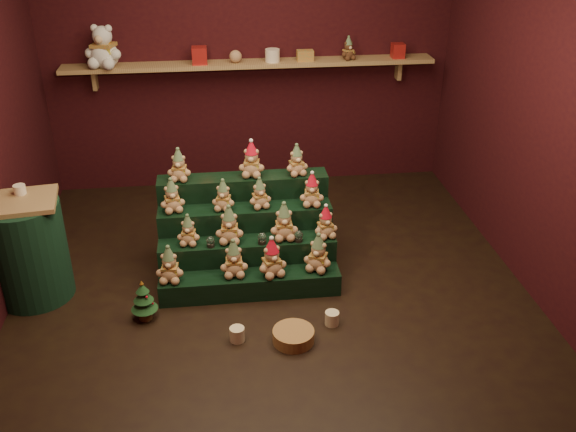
{
  "coord_description": "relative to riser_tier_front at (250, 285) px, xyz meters",
  "views": [
    {
      "loc": [
        -0.38,
        -4.3,
        2.89
      ],
      "look_at": [
        0.17,
        0.25,
        0.47
      ],
      "focal_mm": 40.0,
      "sensor_mm": 36.0,
      "label": 1
    }
  ],
  "objects": [
    {
      "name": "teddy_10",
      "position": [
        0.12,
        0.44,
        0.58
      ],
      "size": [
        0.21,
        0.2,
        0.25
      ],
      "primitive_type": null,
      "rotation": [
        0.0,
        0.0,
        0.24
      ],
      "color": "tan",
      "rests_on": "riser_tier_midback"
    },
    {
      "name": "right_wall",
      "position": [
        2.22,
        0.14,
        1.31
      ],
      "size": [
        0.1,
        4.0,
        2.8
      ],
      "primitive_type": "cube",
      "color": "black",
      "rests_on": "ground"
    },
    {
      "name": "ground",
      "position": [
        0.17,
        0.14,
        -0.09
      ],
      "size": [
        4.0,
        4.0,
        0.0
      ],
      "primitive_type": "plane",
      "color": "black",
      "rests_on": "ground"
    },
    {
      "name": "back_wall",
      "position": [
        0.17,
        2.19,
        1.31
      ],
      "size": [
        4.0,
        0.1,
        2.8
      ],
      "primitive_type": "cube",
      "color": "black",
      "rests_on": "ground"
    },
    {
      "name": "riser_tier_midfront",
      "position": [
        0.0,
        0.22,
        0.09
      ],
      "size": [
        1.4,
        0.22,
        0.36
      ],
      "primitive_type": "cube",
      "color": "black",
      "rests_on": "ground"
    },
    {
      "name": "teddy_5",
      "position": [
        -0.14,
        0.22,
        0.42
      ],
      "size": [
        0.24,
        0.22,
        0.3
      ],
      "primitive_type": null,
      "rotation": [
        0.0,
        0.0,
        -0.1
      ],
      "color": "tan",
      "rests_on": "riser_tier_midfront"
    },
    {
      "name": "gift_tin_cream",
      "position": [
        0.39,
        1.99,
        1.29
      ],
      "size": [
        0.14,
        0.14,
        0.12
      ],
      "primitive_type": "cylinder",
      "color": "beige",
      "rests_on": "back_shelf"
    },
    {
      "name": "riser_tier_midback",
      "position": [
        0.0,
        0.44,
        0.18
      ],
      "size": [
        1.4,
        0.22,
        0.54
      ],
      "primitive_type": "cube",
      "color": "black",
      "rests_on": "ground"
    },
    {
      "name": "teddy_7",
      "position": [
        0.62,
        0.21,
        0.4
      ],
      "size": [
        0.22,
        0.21,
        0.26
      ],
      "primitive_type": null,
      "rotation": [
        0.0,
        0.0,
        0.21
      ],
      "color": "tan",
      "rests_on": "riser_tier_midfront"
    },
    {
      "name": "teddy_0",
      "position": [
        -0.6,
        -0.0,
        0.24
      ],
      "size": [
        0.23,
        0.21,
        0.29
      ],
      "primitive_type": null,
      "rotation": [
        0.0,
        0.0,
        -0.12
      ],
      "color": "tan",
      "rests_on": "riser_tier_front"
    },
    {
      "name": "teddy_3",
      "position": [
        0.53,
        0.02,
        0.24
      ],
      "size": [
        0.28,
        0.27,
        0.31
      ],
      "primitive_type": null,
      "rotation": [
        0.0,
        0.0,
        -0.48
      ],
      "color": "tan",
      "rests_on": "riser_tier_front"
    },
    {
      "name": "teddy_12",
      "position": [
        -0.51,
        0.65,
        0.76
      ],
      "size": [
        0.21,
        0.2,
        0.27
      ],
      "primitive_type": null,
      "rotation": [
        0.0,
        0.0,
        -0.14
      ],
      "color": "tan",
      "rests_on": "riser_tier_back"
    },
    {
      "name": "teddy_1",
      "position": [
        -0.12,
        0.02,
        0.24
      ],
      "size": [
        0.21,
        0.19,
        0.3
      ],
      "primitive_type": null,
      "rotation": [
        0.0,
        0.0,
        -0.01
      ],
      "color": "tan",
      "rests_on": "riser_tier_front"
    },
    {
      "name": "table_ornament",
      "position": [
        -1.66,
        0.3,
        0.77
      ],
      "size": [
        0.09,
        0.09,
        0.07
      ],
      "primitive_type": "cylinder",
      "color": "beige",
      "rests_on": "side_table"
    },
    {
      "name": "teddy_2",
      "position": [
        0.17,
        -0.02,
        0.24
      ],
      "size": [
        0.27,
        0.26,
        0.31
      ],
      "primitive_type": null,
      "rotation": [
        0.0,
        0.0,
        0.3
      ],
      "color": "tan",
      "rests_on": "riser_tier_front"
    },
    {
      "name": "gift_tin_red_b",
      "position": [
        1.63,
        1.99,
        1.3
      ],
      "size": [
        0.12,
        0.12,
        0.14
      ],
      "primitive_type": "cube",
      "color": "#AF1E1A",
      "rests_on": "back_shelf"
    },
    {
      "name": "white_bear",
      "position": [
        -1.19,
        1.98,
        1.48
      ],
      "size": [
        0.42,
        0.4,
        0.49
      ],
      "primitive_type": null,
      "rotation": [
        0.0,
        0.0,
        -0.28
      ],
      "color": "silver",
      "rests_on": "back_shelf"
    },
    {
      "name": "gift_tin_red_a",
      "position": [
        -0.31,
        1.99,
        1.31
      ],
      "size": [
        0.14,
        0.14,
        0.16
      ],
      "primitive_type": "cube",
      "color": "#AF1E1A",
      "rests_on": "back_shelf"
    },
    {
      "name": "scarf_gift_box",
      "position": [
        0.7,
        1.99,
        1.28
      ],
      "size": [
        0.16,
        0.1,
        0.1
      ],
      "primitive_type": "cube",
      "color": "#D75F1E",
      "rests_on": "back_shelf"
    },
    {
      "name": "snow_globe_c",
      "position": [
        0.4,
        0.16,
        0.32
      ],
      "size": [
        0.07,
        0.07,
        0.09
      ],
      "color": "black",
      "rests_on": "riser_tier_midfront"
    },
    {
      "name": "teddy_14",
      "position": [
        0.44,
        0.64,
        0.76
      ],
      "size": [
        0.22,
        0.2,
        0.26
      ],
      "primitive_type": null,
      "rotation": [
        0.0,
        0.0,
        0.22
      ],
      "color": "tan",
      "rests_on": "riser_tier_back"
    },
    {
      "name": "teddy_6",
      "position": [
        0.29,
        0.22,
        0.42
      ],
      "size": [
        0.22,
        0.2,
        0.31
      ],
      "primitive_type": null,
      "rotation": [
        0.0,
        0.0,
        -0.0
      ],
      "color": "tan",
      "rests_on": "riser_tier_midfront"
    },
    {
      "name": "riser_tier_back",
      "position": [
        0.0,
        0.66,
        0.27
      ],
      "size": [
        1.4,
        0.22,
        0.72
      ],
      "primitive_type": "cube",
      "color": "black",
      "rests_on": "ground"
    },
    {
      "name": "brown_bear",
      "position": [
        1.13,
        1.98,
        1.34
      ],
      "size": [
        0.2,
        0.19,
        0.22
      ],
      "primitive_type": null,
      "rotation": [
        0.0,
        0.0,
        0.38
      ],
      "color": "#4C2D19",
      "rests_on": "back_shelf"
    },
    {
      "name": "back_shelf",
      "position": [
        0.17,
        2.01,
        1.2
      ],
      "size": [
        3.6,
        0.26,
        0.24
      ],
      "color": "#A48552",
      "rests_on": "ground"
    },
    {
      "name": "teddy_9",
      "position": [
        -0.17,
        0.43,
        0.58
      ],
      "size": [
        0.22,
        0.2,
        0.25
      ],
      "primitive_type": null,
      "rotation": [
        0.0,
        0.0,
        -0.26
      ],
      "color": "tan",
      "rests_on": "riser_tier_midback"
    },
    {
      "name": "wicker_basket",
      "position": [
        0.26,
        -0.61,
        -0.04
      ],
      "size": [
        0.36,
        0.36,
        0.09
      ],
      "primitive_type": "cylinder",
      "rotation": [
        0.0,
        0.0,
        0.28
      ],
      "color": "#9C6C3F",
      "rests_on": "ground"
    },
    {
      "name": "snow_globe_a",
      "position": [
        -0.29,
        0.16,
        0.31
      ],
      "size": [
        0.06,
        0.06,
        0.09
      ],
      "color": "black",
      "rests_on": "riser_tier_midfront"
    },
    {
      "name": "teddy_4",
      "position": [
        -0.45,
        0.23,
        0.39
      ],
      "size": [
        0.2,
        0.18,
        0.25
      ],
      "primitive_type": null,
      "rotation": [
        0.0,
        0.0,
        -0.15
      ],
      "color": "tan",
      "rests_on": "riser_tier_midfront"
    },
    {
      "name": "teddy_13",
      "position": [
        0.08,
        0.66,
        0.78
      ],
      "size": [
        0.24,
        0.22,
        0.29
      ],
      "primitive_type": null,
      "rotation": [
        0.0,
        0.0,
        -0.16
      ],
      "color": "tan",
      "rests_on": "riser_tier_back"
    },
    {
      "name": "shelf_plush_ball",
      "position": [
        0.03,
        1.99,
        1.29
      ],
      "size": [
        0.12,
        0.12,
        0.12
      ],
      "primitive_type": "sphere",
      "color": "tan",
      "rests_on": "back_shelf"
    },
    {
      "name": "teddy_11",
      "position": [
        0.54,
        0.42,
        0.59
      ],
      "size": [
        0.22,
        0.2,
        0.27
      ],
      "primitive_type": null,
      "rotation": [
        0.0,
        0.0,
        -0.13
      ],
      "color": "tan",
      "rests_on": "riser_tier_midback"
    },
    {
      "name": "riser_tier_front",
      "position": [
        0.0,
        0.0,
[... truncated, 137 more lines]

